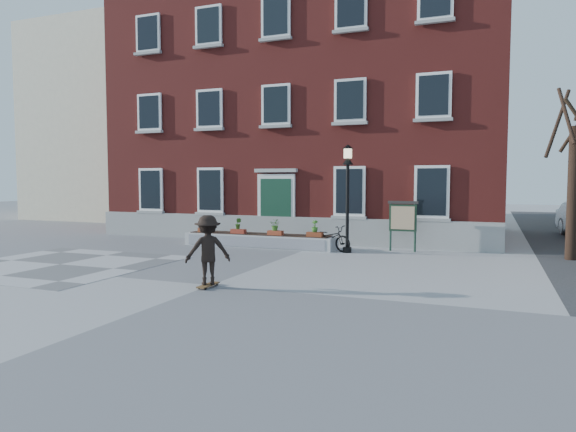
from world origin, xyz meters
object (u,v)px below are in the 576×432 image
at_px(lamp_post, 348,183).
at_px(notice_board, 403,217).
at_px(bicycle, 329,238).
at_px(skateboarder, 208,250).

bearing_deg(lamp_post, notice_board, 30.35).
xyz_separation_m(bicycle, skateboarder, (-0.83, -7.37, 0.45)).
distance_m(bicycle, skateboarder, 7.43).
relative_size(lamp_post, skateboarder, 2.20).
relative_size(bicycle, notice_board, 0.98).
bearing_deg(bicycle, notice_board, -55.45).
bearing_deg(notice_board, bicycle, -160.97).
height_order(notice_board, skateboarder, notice_board).
bearing_deg(lamp_post, skateboarder, -102.41).
xyz_separation_m(bicycle, lamp_post, (0.75, -0.18, 2.06)).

